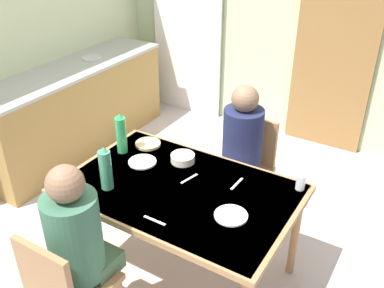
# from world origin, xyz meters

# --- Properties ---
(ground_plane) EXTENTS (5.88, 5.88, 0.00)m
(ground_plane) POSITION_xyz_m (0.00, 0.00, 0.00)
(ground_plane) COLOR #BCB0B0
(wall_back) EXTENTS (4.14, 0.10, 2.59)m
(wall_back) POSITION_xyz_m (0.00, 2.26, 1.29)
(wall_back) COLOR #B4C697
(wall_back) RESTS_ON ground_plane
(wall_left) EXTENTS (0.10, 3.39, 2.59)m
(wall_left) POSITION_xyz_m (-1.97, 0.56, 1.29)
(wall_left) COLOR #B9C699
(wall_left) RESTS_ON ground_plane
(door_wooden) EXTENTS (0.80, 0.05, 2.00)m
(door_wooden) POSITION_xyz_m (0.56, 2.18, 1.00)
(door_wooden) COLOR olive
(door_wooden) RESTS_ON ground_plane
(curtain_panel) EXTENTS (0.90, 0.03, 2.17)m
(curtain_panel) POSITION_xyz_m (-1.15, 2.16, 1.09)
(curtain_panel) COLOR white
(curtain_panel) RESTS_ON ground_plane
(kitchen_counter) EXTENTS (0.61, 2.21, 0.91)m
(kitchen_counter) POSITION_xyz_m (-1.64, 0.74, 0.45)
(kitchen_counter) COLOR olive
(kitchen_counter) RESTS_ON ground_plane
(dining_table) EXTENTS (1.48, 0.97, 0.74)m
(dining_table) POSITION_xyz_m (0.28, -0.21, 0.68)
(dining_table) COLOR #9B7047
(dining_table) RESTS_ON ground_plane
(chair_near_diner) EXTENTS (0.40, 0.40, 0.87)m
(chair_near_diner) POSITION_xyz_m (0.06, -1.05, 0.50)
(chair_near_diner) COLOR #9B7047
(chair_near_diner) RESTS_ON ground_plane
(chair_far_diner) EXTENTS (0.40, 0.40, 0.87)m
(chair_far_diner) POSITION_xyz_m (0.37, 0.63, 0.50)
(chair_far_diner) COLOR #9B7047
(chair_far_diner) RESTS_ON ground_plane
(person_near_diner) EXTENTS (0.30, 0.37, 0.77)m
(person_near_diner) POSITION_xyz_m (0.06, -0.91, 0.78)
(person_near_diner) COLOR #3F6142
(person_near_diner) RESTS_ON ground_plane
(person_far_diner) EXTENTS (0.30, 0.37, 0.77)m
(person_far_diner) POSITION_xyz_m (0.37, 0.49, 0.78)
(person_far_diner) COLOR #222C4A
(person_far_diner) RESTS_ON ground_plane
(water_bottle_green_near) EXTENTS (0.08, 0.08, 0.31)m
(water_bottle_green_near) POSITION_xyz_m (-0.33, -0.05, 0.89)
(water_bottle_green_near) COLOR green
(water_bottle_green_near) RESTS_ON dining_table
(water_bottle_green_far) EXTENTS (0.08, 0.08, 0.30)m
(water_bottle_green_far) POSITION_xyz_m (-0.12, -0.45, 0.89)
(water_bottle_green_far) COLOR #3F8E6A
(water_bottle_green_far) RESTS_ON dining_table
(serving_bowl_center) EXTENTS (0.17, 0.17, 0.05)m
(serving_bowl_center) POSITION_xyz_m (0.12, 0.07, 0.77)
(serving_bowl_center) COLOR #EDE3CA
(serving_bowl_center) RESTS_ON dining_table
(dinner_plate_near_left) EXTENTS (0.20, 0.20, 0.01)m
(dinner_plate_near_left) POSITION_xyz_m (-0.11, -0.09, 0.75)
(dinner_plate_near_left) COLOR white
(dinner_plate_near_left) RESTS_ON dining_table
(dinner_plate_near_right) EXTENTS (0.20, 0.20, 0.01)m
(dinner_plate_near_right) POSITION_xyz_m (0.69, -0.30, 0.75)
(dinner_plate_near_right) COLOR white
(dinner_plate_near_right) RESTS_ON dining_table
(drinking_glass_by_near_diner) EXTENTS (0.06, 0.06, 0.10)m
(drinking_glass_by_near_diner) POSITION_xyz_m (0.94, 0.18, 0.79)
(drinking_glass_by_near_diner) COLOR silver
(drinking_glass_by_near_diner) RESTS_ON dining_table
(bread_plate_sliced) EXTENTS (0.19, 0.19, 0.02)m
(bread_plate_sliced) POSITION_xyz_m (-0.23, 0.13, 0.75)
(bread_plate_sliced) COLOR #DBB77A
(bread_plate_sliced) RESTS_ON dining_table
(cutlery_knife_near) EXTENTS (0.02, 0.15, 0.00)m
(cutlery_knife_near) POSITION_xyz_m (0.57, 0.02, 0.74)
(cutlery_knife_near) COLOR silver
(cutlery_knife_near) RESTS_ON dining_table
(cutlery_fork_near) EXTENTS (0.05, 0.15, 0.00)m
(cutlery_fork_near) POSITION_xyz_m (0.28, -0.09, 0.74)
(cutlery_fork_near) COLOR silver
(cutlery_fork_near) RESTS_ON dining_table
(cutlery_knife_far) EXTENTS (0.13, 0.09, 0.00)m
(cutlery_knife_far) POSITION_xyz_m (-0.31, -0.57, 0.74)
(cutlery_knife_far) COLOR silver
(cutlery_knife_far) RESTS_ON dining_table
(cutlery_fork_far) EXTENTS (0.15, 0.02, 0.00)m
(cutlery_fork_far) POSITION_xyz_m (0.33, -0.56, 0.74)
(cutlery_fork_far) COLOR silver
(cutlery_fork_far) RESTS_ON dining_table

